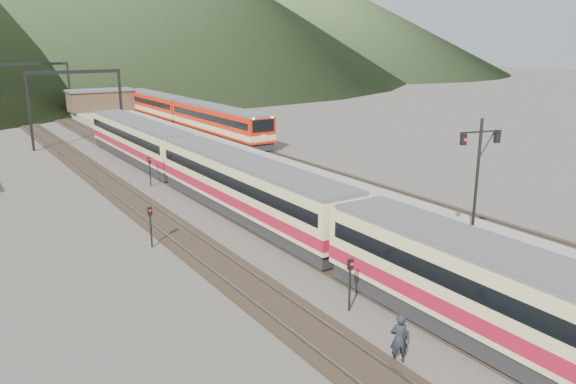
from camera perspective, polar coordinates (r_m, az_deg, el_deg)
track_main at (r=50.68m, az=-13.33°, el=2.36°), size 2.60×200.00×0.23m
track_far at (r=49.31m, az=-18.79°, el=1.61°), size 2.60×200.00×0.23m
track_second at (r=55.46m, az=-2.08°, el=3.83°), size 2.60×200.00×0.23m
platform at (r=50.89m, az=-6.65°, el=3.22°), size 8.00×100.00×1.00m
gantry_near at (r=63.44m, az=-20.77°, el=9.33°), size 9.55×0.25×8.00m
gantry_far at (r=87.97m, az=-24.39°, el=10.31°), size 9.55×0.25×8.00m
station_shed at (r=87.94m, az=-18.49°, el=8.89°), size 9.40×4.40×3.10m
hill_c at (r=251.27m, az=-2.72°, el=18.26°), size 160.00×160.00×50.00m
main_train at (r=35.28m, az=-4.24°, el=0.62°), size 3.03×62.10×3.70m
second_train at (r=73.81m, az=-10.57°, el=7.95°), size 2.97×40.41×3.62m
signal_mast at (r=26.95m, az=18.68°, el=1.75°), size 2.15×0.67×6.55m
short_signal_a at (r=23.41m, az=6.32°, el=-8.67°), size 0.24×0.19×2.27m
short_signal_b at (r=44.47m, az=-13.87°, el=2.43°), size 0.23×0.17×2.27m
short_signal_c at (r=31.14m, az=-13.81°, el=-2.93°), size 0.22×0.17×2.27m
worker at (r=20.43m, az=11.21°, el=-14.40°), size 0.78×0.67×1.80m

